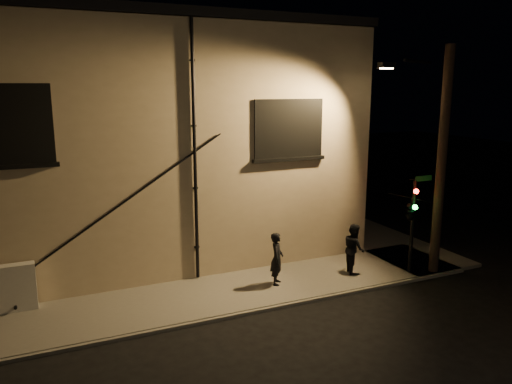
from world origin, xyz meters
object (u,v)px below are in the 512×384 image
pedestrian_a (277,259)px  streetlamp_pole (439,158)px  pedestrian_b (354,248)px  traffic_signal (411,210)px

pedestrian_a → streetlamp_pole: 6.35m
pedestrian_a → streetlamp_pole: size_ratio=0.22×
pedestrian_b → streetlamp_pole: size_ratio=0.22×
pedestrian_b → streetlamp_pole: bearing=-95.2°
pedestrian_b → streetlamp_pole: 4.13m
streetlamp_pole → pedestrian_b: bearing=158.5°
pedestrian_a → pedestrian_b: size_ratio=1.00×
streetlamp_pole → traffic_signal: bearing=174.6°
traffic_signal → streetlamp_pole: size_ratio=0.43×
pedestrian_a → traffic_signal: traffic_signal is taller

